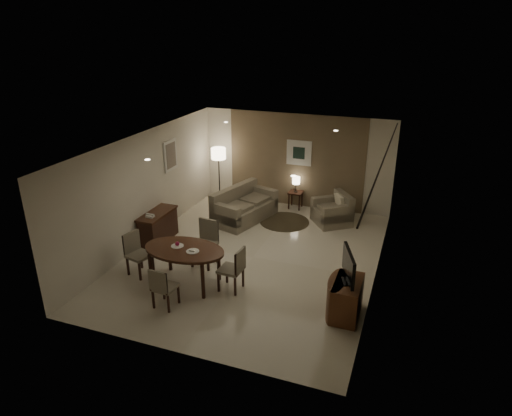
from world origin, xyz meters
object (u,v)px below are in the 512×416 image
at_px(chair_right, 231,269).
at_px(chair_far, 204,244).
at_px(tv_cabinet, 347,299).
at_px(dining_table, 185,266).
at_px(armchair, 332,209).
at_px(chair_near, 165,286).
at_px(console_desk, 158,227).
at_px(side_table, 295,200).
at_px(chair_left, 139,255).
at_px(sofa, 245,204).
at_px(floor_lamp, 219,175).

bearing_deg(chair_right, chair_far, -124.08).
distance_m(tv_cabinet, chair_right, 2.35).
bearing_deg(chair_far, chair_right, -33.99).
bearing_deg(chair_far, dining_table, -88.19).
bearing_deg(chair_right, armchair, 165.75).
bearing_deg(chair_near, armchair, -109.83).
xyz_separation_m(console_desk, side_table, (2.59, 3.25, -0.13)).
distance_m(tv_cabinet, side_table, 5.28).
distance_m(chair_left, sofa, 3.65).
distance_m(dining_table, sofa, 3.50).
bearing_deg(chair_right, chair_left, -83.27).
height_order(chair_far, floor_lamp, floor_lamp).
bearing_deg(tv_cabinet, sofa, 134.27).
xyz_separation_m(console_desk, chair_right, (2.55, -1.42, 0.09)).
bearing_deg(chair_right, side_table, -177.23).
height_order(dining_table, armchair, armchair).
bearing_deg(armchair, console_desk, -92.68).
distance_m(console_desk, armchair, 4.56).
xyz_separation_m(sofa, armchair, (2.28, 0.57, -0.03)).
bearing_deg(chair_left, chair_near, -112.19).
distance_m(chair_right, side_table, 4.67).
relative_size(chair_far, chair_right, 1.10).
height_order(console_desk, chair_far, chair_far).
bearing_deg(side_table, armchair, -30.87).
bearing_deg(floor_lamp, tv_cabinet, -44.16).
height_order(tv_cabinet, chair_left, chair_left).
bearing_deg(side_table, floor_lamp, -172.07).
relative_size(tv_cabinet, floor_lamp, 0.54).
xyz_separation_m(chair_far, chair_left, (-1.11, -0.84, -0.04)).
relative_size(console_desk, dining_table, 0.71).
bearing_deg(floor_lamp, console_desk, -96.28).
distance_m(chair_right, floor_lamp, 4.90).
xyz_separation_m(console_desk, dining_table, (1.58, -1.54, 0.02)).
xyz_separation_m(tv_cabinet, chair_near, (-3.27, -0.89, 0.08)).
relative_size(chair_near, chair_left, 0.91).
xyz_separation_m(chair_far, side_table, (0.99, 3.95, -0.26)).
bearing_deg(chair_right, console_desk, -115.82).
height_order(chair_far, sofa, chair_far).
relative_size(chair_near, armchair, 0.93).
bearing_deg(chair_left, dining_table, -74.78).
height_order(chair_near, sofa, sofa).
height_order(chair_near, chair_left, chair_left).
distance_m(console_desk, floor_lamp, 2.99).
height_order(armchair, side_table, armchair).
xyz_separation_m(console_desk, floor_lamp, (0.32, 2.93, 0.46)).
bearing_deg(chair_left, sofa, -1.42).
relative_size(chair_near, chair_right, 0.92).
height_order(tv_cabinet, chair_right, chair_right).
bearing_deg(console_desk, chair_left, -72.22).
xyz_separation_m(tv_cabinet, floor_lamp, (-4.57, 4.43, 0.48)).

